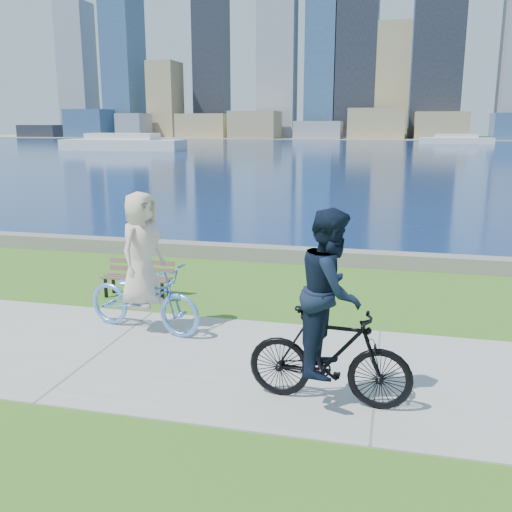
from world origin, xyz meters
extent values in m
plane|color=#33631A|center=(0.00, 0.00, 0.00)|extent=(320.00, 320.00, 0.00)
cube|color=#9C9B97|center=(0.00, 0.00, 0.01)|extent=(80.00, 3.50, 0.02)
cube|color=slate|center=(0.00, 6.20, 0.17)|extent=(90.00, 0.50, 0.35)
cube|color=#0C224F|center=(0.00, 72.00, 0.00)|extent=(320.00, 131.00, 0.01)
cube|color=gray|center=(0.00, 130.00, 0.06)|extent=(320.00, 30.00, 0.12)
cube|color=black|center=(-82.39, 121.86, 1.51)|extent=(10.13, 7.12, 3.03)
cube|color=navy|center=(-68.69, 120.73, 3.35)|extent=(9.86, 7.75, 6.70)
cube|color=slate|center=(-56.49, 119.60, 2.83)|extent=(6.22, 7.27, 5.65)
cube|color=#8E7F57|center=(-39.93, 121.25, 2.78)|extent=(11.61, 6.33, 5.56)
cube|color=#8E7F57|center=(-27.21, 120.07, 3.03)|extent=(10.44, 9.38, 6.05)
cube|color=slate|center=(-13.03, 121.00, 1.94)|extent=(10.23, 7.03, 3.88)
cube|color=#8E7F57|center=(-0.57, 121.78, 3.29)|extent=(12.00, 6.92, 6.59)
cube|color=#8E7F57|center=(12.76, 121.42, 2.88)|extent=(10.70, 9.10, 5.75)
cube|color=slate|center=(-77.41, 131.70, 16.65)|extent=(7.53, 7.46, 33.30)
cube|color=navy|center=(-63.17, 129.57, 19.99)|extent=(7.31, 10.83, 39.99)
cube|color=#8E7F57|center=(-51.93, 128.34, 8.99)|extent=(6.57, 8.49, 17.97)
cube|color=black|center=(-41.35, 132.77, 28.36)|extent=(7.85, 6.38, 56.72)
cube|color=slate|center=(-24.14, 129.20, 26.64)|extent=(8.65, 6.05, 53.28)
cube|color=#8E7F57|center=(1.36, 131.46, 12.65)|extent=(11.58, 7.81, 25.29)
cube|color=black|center=(11.54, 130.43, 23.04)|extent=(10.57, 10.05, 46.08)
cube|color=silver|center=(-29.98, 60.64, 0.67)|extent=(15.75, 4.50, 1.35)
cube|color=silver|center=(-29.98, 60.64, 1.74)|extent=(9.00, 3.37, 0.79)
cube|color=silver|center=(13.66, 95.92, 0.51)|extent=(11.93, 3.41, 1.02)
cube|color=silver|center=(13.66, 95.92, 1.32)|extent=(6.82, 2.56, 0.60)
cube|color=black|center=(-1.27, 2.44, 0.19)|extent=(0.05, 0.05, 0.38)
cube|color=black|center=(-0.08, 2.42, 0.19)|extent=(0.05, 0.05, 0.38)
cube|color=black|center=(-1.27, 2.75, 0.19)|extent=(0.05, 0.05, 0.38)
cube|color=black|center=(-0.08, 2.73, 0.19)|extent=(0.05, 0.05, 0.38)
cube|color=brown|center=(-0.68, 2.43, 0.40)|extent=(1.36, 0.10, 0.03)
cube|color=brown|center=(-0.67, 2.57, 0.40)|extent=(1.36, 0.10, 0.03)
cube|color=brown|center=(-0.67, 2.70, 0.40)|extent=(1.36, 0.10, 0.03)
cube|color=brown|center=(-0.67, 2.81, 0.51)|extent=(1.36, 0.07, 0.10)
cube|color=brown|center=(-0.67, 2.83, 0.66)|extent=(1.36, 0.07, 0.10)
imported|color=#62A0F0|center=(0.25, 0.90, 0.57)|extent=(1.16, 2.22, 1.10)
imported|color=silver|center=(0.25, 0.90, 1.37)|extent=(0.76, 1.01, 1.84)
imported|color=black|center=(3.46, -0.88, 0.61)|extent=(0.68, 2.00, 1.19)
imported|color=black|center=(3.46, -0.88, 1.42)|extent=(0.78, 0.97, 1.94)
camera|label=1|loc=(4.11, -7.24, 3.31)|focal=40.00mm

